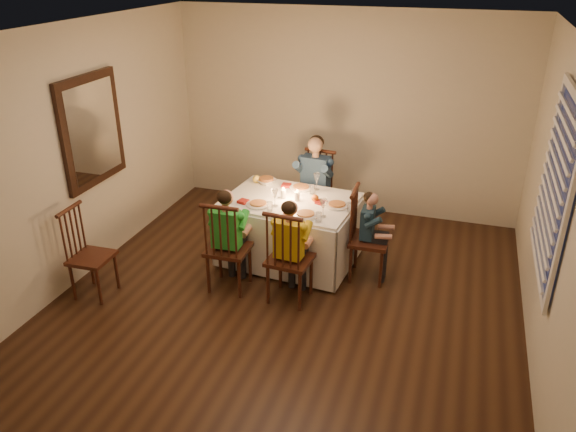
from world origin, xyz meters
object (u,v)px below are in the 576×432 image
(serving_bowl, at_px, (266,181))
(child_yellow, at_px, (290,298))
(chair_near_left, at_px, (230,287))
(adult, at_px, (313,230))
(chair_near_right, at_px, (290,298))
(chair_extra, at_px, (98,293))
(child_green, at_px, (230,287))
(chair_end, at_px, (367,277))
(child_teal, at_px, (367,277))
(chair_adult, at_px, (313,230))
(dining_table, at_px, (290,217))

(serving_bowl, bearing_deg, child_yellow, -60.06)
(chair_near_left, height_order, adult, adult)
(chair_near_right, distance_m, chair_extra, 1.98)
(serving_bowl, bearing_deg, adult, 43.87)
(adult, xyz_separation_m, child_green, (-0.47, -1.56, 0.00))
(child_green, bearing_deg, chair_end, -156.25)
(child_yellow, bearing_deg, chair_end, -131.66)
(adult, distance_m, serving_bowl, 1.00)
(child_yellow, relative_size, child_teal, 1.10)
(chair_extra, xyz_separation_m, child_green, (1.25, 0.54, 0.00))
(chair_near_left, xyz_separation_m, adult, (0.47, 1.56, 0.00))
(chair_adult, height_order, chair_near_left, same)
(chair_extra, bearing_deg, adult, -41.04)
(chair_near_left, relative_size, chair_end, 1.00)
(chair_near_right, relative_size, child_green, 0.92)
(chair_adult, height_order, adult, adult)
(chair_near_right, bearing_deg, child_teal, -131.66)
(chair_extra, bearing_deg, serving_bowl, -38.99)
(chair_extra, relative_size, child_green, 0.86)
(chair_near_right, relative_size, adult, 0.83)
(child_green, bearing_deg, serving_bowl, -92.48)
(chair_near_left, bearing_deg, chair_extra, 21.43)
(adult, bearing_deg, child_green, -101.28)
(dining_table, xyz_separation_m, chair_end, (0.91, -0.12, -0.53))
(adult, bearing_deg, chair_near_right, -77.58)
(chair_near_right, height_order, chair_extra, chair_near_right)
(adult, xyz_separation_m, child_teal, (0.85, -0.92, 0.00))
(chair_adult, xyz_separation_m, adult, (-0.00, 0.00, 0.00))
(chair_near_right, bearing_deg, adult, -79.01)
(chair_near_left, relative_size, child_teal, 1.03)
(child_green, xyz_separation_m, child_yellow, (0.66, -0.01, 0.00))
(chair_near_right, xyz_separation_m, child_yellow, (0.00, 0.00, 0.00))
(child_teal, xyz_separation_m, serving_bowl, (-1.31, 0.48, 0.77))
(chair_near_left, distance_m, serving_bowl, 1.35)
(dining_table, height_order, chair_near_left, dining_table)
(chair_near_left, distance_m, child_yellow, 0.66)
(chair_extra, bearing_deg, chair_end, -67.11)
(chair_near_right, xyz_separation_m, child_teal, (0.67, 0.65, 0.00))
(chair_adult, relative_size, chair_near_right, 1.00)
(child_yellow, bearing_deg, chair_near_left, 3.22)
(chair_near_left, height_order, chair_extra, chair_near_left)
(child_yellow, relative_size, serving_bowl, 5.06)
(child_teal, bearing_deg, child_green, 113.81)
(child_teal, bearing_deg, chair_near_right, 132.32)
(chair_extra, xyz_separation_m, child_teal, (2.57, 1.17, 0.00))
(chair_end, bearing_deg, chair_near_right, 132.32)
(child_yellow, distance_m, serving_bowl, 1.51)
(chair_end, relative_size, child_green, 0.92)
(chair_adult, distance_m, child_teal, 1.25)
(chair_end, relative_size, child_yellow, 0.93)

